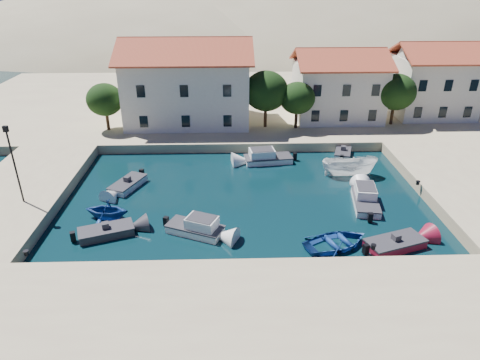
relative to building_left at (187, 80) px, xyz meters
name	(u,v)px	position (x,y,z in m)	size (l,w,h in m)	color
ground	(251,271)	(6.00, -28.00, -5.94)	(400.00, 400.00, 0.00)	black
quay_south	(257,338)	(6.00, -34.00, -5.44)	(52.00, 12.00, 1.00)	tan
quay_west	(17,195)	(-13.00, -18.00, -5.44)	(8.00, 20.00, 1.00)	tan
quay_north	(251,102)	(8.00, 10.00, -5.44)	(80.00, 36.00, 1.00)	tan
hills	(290,102)	(26.64, 95.62, -29.34)	(254.00, 176.00, 99.00)	tan
building_left	(187,80)	(0.00, 0.00, 0.00)	(14.70, 9.45, 9.70)	silver
building_mid	(338,83)	(18.00, 1.00, -0.71)	(10.50, 8.40, 8.30)	silver
building_right	(433,78)	(30.00, 2.00, -0.46)	(9.45, 8.40, 8.80)	silver
trees	(279,94)	(10.51, -2.54, -1.10)	(37.30, 5.30, 6.45)	#382314
lamppost	(13,157)	(-11.50, -20.00, -1.18)	(0.35, 0.25, 6.22)	black
bollards	(288,223)	(8.80, -24.13, -4.79)	(29.36, 9.56, 0.30)	black
motorboat_grey_sw	(106,232)	(-4.28, -23.51, -5.64)	(4.22, 2.94, 1.25)	#353339
cabin_cruiser_south	(195,227)	(2.15, -23.40, -5.46)	(4.52, 3.31, 1.60)	white
rowboat_south	(336,246)	(12.09, -25.38, -5.94)	(3.38, 4.74, 0.98)	navy
motorboat_red_se	(395,244)	(16.12, -25.64, -5.64)	(4.51, 3.09, 1.25)	maroon
cabin_cruiser_east	(366,200)	(15.83, -19.64, -5.46)	(2.60, 4.88, 1.60)	white
boat_east	(348,175)	(15.93, -13.95, -5.94)	(1.93, 5.14, 1.98)	white
motorboat_white_ne	(343,153)	(16.61, -9.08, -5.64)	(2.50, 3.61, 1.25)	white
rowboat_west	(108,218)	(-4.81, -21.05, -5.94)	(2.92, 3.39, 1.78)	navy
motorboat_white_west	(128,184)	(-4.30, -15.80, -5.64)	(3.07, 4.19, 1.25)	white
cabin_cruiser_north	(268,158)	(8.65, -10.55, -5.46)	(4.93, 2.57, 1.60)	white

